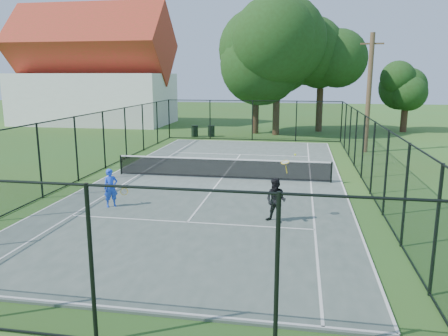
% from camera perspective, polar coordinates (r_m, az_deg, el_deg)
% --- Properties ---
extents(ground, '(120.00, 120.00, 0.00)m').
position_cam_1_polar(ground, '(20.53, -0.29, -1.51)').
color(ground, '#3F5F20').
extents(tennis_court, '(11.00, 24.00, 0.06)m').
position_cam_1_polar(tennis_court, '(20.52, -0.29, -1.42)').
color(tennis_court, '#4D5B52').
rests_on(tennis_court, ground).
extents(tennis_net, '(10.08, 0.08, 0.95)m').
position_cam_1_polar(tennis_net, '(20.40, -0.29, 0.07)').
color(tennis_net, black).
rests_on(tennis_net, tennis_court).
extents(fence, '(13.10, 26.10, 3.00)m').
position_cam_1_polar(fence, '(20.23, -0.29, 2.63)').
color(fence, black).
rests_on(fence, ground).
extents(tree_near_left, '(7.51, 7.51, 9.79)m').
position_cam_1_polar(tree_near_left, '(36.96, 4.23, 13.85)').
color(tree_near_left, '#332114').
rests_on(tree_near_left, ground).
extents(tree_near_mid, '(7.33, 7.33, 9.59)m').
position_cam_1_polar(tree_near_mid, '(36.17, 6.99, 13.66)').
color(tree_near_mid, '#332114').
rests_on(tree_near_mid, ground).
extents(tree_near_right, '(5.91, 5.91, 8.16)m').
position_cam_1_polar(tree_near_right, '(39.05, 12.56, 12.27)').
color(tree_near_right, '#332114').
rests_on(tree_near_right, ground).
extents(tree_far_right, '(4.31, 4.31, 5.70)m').
position_cam_1_polar(tree_far_right, '(40.89, 22.71, 9.28)').
color(tree_far_right, '#332114').
rests_on(tree_far_right, ground).
extents(building, '(15.30, 8.15, 11.87)m').
position_cam_1_polar(building, '(46.44, -16.69, 11.65)').
color(building, silver).
rests_on(building, ground).
extents(trash_bin_left, '(0.58, 0.58, 0.90)m').
position_cam_1_polar(trash_bin_left, '(35.15, -3.86, 4.86)').
color(trash_bin_left, black).
rests_on(trash_bin_left, ground).
extents(trash_bin_right, '(0.58, 0.58, 0.89)m').
position_cam_1_polar(trash_bin_right, '(35.04, -1.68, 4.85)').
color(trash_bin_right, black).
rests_on(trash_bin_right, ground).
extents(utility_pole, '(1.40, 0.30, 7.36)m').
position_cam_1_polar(utility_pole, '(28.97, 18.40, 9.30)').
color(utility_pole, '#4C3823').
rests_on(utility_pole, ground).
extents(player_blue, '(0.89, 0.58, 1.41)m').
position_cam_1_polar(player_blue, '(16.48, -14.56, -2.54)').
color(player_blue, blue).
rests_on(player_blue, tennis_court).
extents(player_black, '(1.03, 0.88, 2.25)m').
position_cam_1_polar(player_black, '(14.36, 6.80, -4.23)').
color(player_black, black).
rests_on(player_black, tennis_court).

